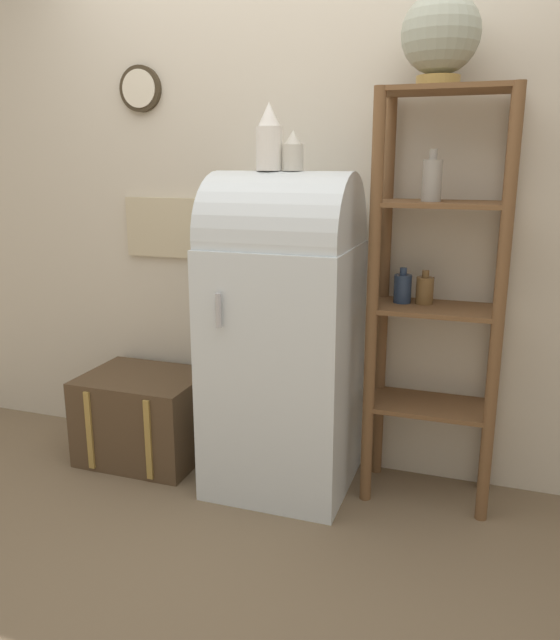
% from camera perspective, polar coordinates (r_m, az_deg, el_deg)
% --- Properties ---
extents(ground_plane, '(12.00, 12.00, 0.00)m').
position_cam_1_polar(ground_plane, '(2.87, -1.47, -16.86)').
color(ground_plane, '#7A664C').
extents(wall_back, '(7.00, 0.09, 2.70)m').
position_cam_1_polar(wall_back, '(3.00, 2.21, 11.72)').
color(wall_back, beige).
rests_on(wall_back, ground_plane).
extents(refrigerator, '(0.63, 0.61, 1.45)m').
position_cam_1_polar(refrigerator, '(2.80, 0.29, -0.83)').
color(refrigerator, silver).
rests_on(refrigerator, ground_plane).
extents(suitcase_trunk, '(0.59, 0.48, 0.44)m').
position_cam_1_polar(suitcase_trunk, '(3.30, -12.27, -8.60)').
color(suitcase_trunk, brown).
rests_on(suitcase_trunk, ground_plane).
extents(shelf_unit, '(0.55, 0.32, 1.77)m').
position_cam_1_polar(shelf_unit, '(2.72, 14.11, 3.30)').
color(shelf_unit, brown).
rests_on(shelf_unit, ground_plane).
extents(globe, '(0.30, 0.30, 0.34)m').
position_cam_1_polar(globe, '(2.70, 14.48, 23.88)').
color(globe, '#AD8942').
rests_on(globe, shelf_unit).
extents(vase_left, '(0.11, 0.11, 0.28)m').
position_cam_1_polar(vase_left, '(2.71, -1.00, 16.21)').
color(vase_left, white).
rests_on(vase_left, refrigerator).
extents(vase_center, '(0.09, 0.09, 0.16)m').
position_cam_1_polar(vase_center, '(2.68, 1.21, 15.11)').
color(vase_center, beige).
rests_on(vase_center, refrigerator).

